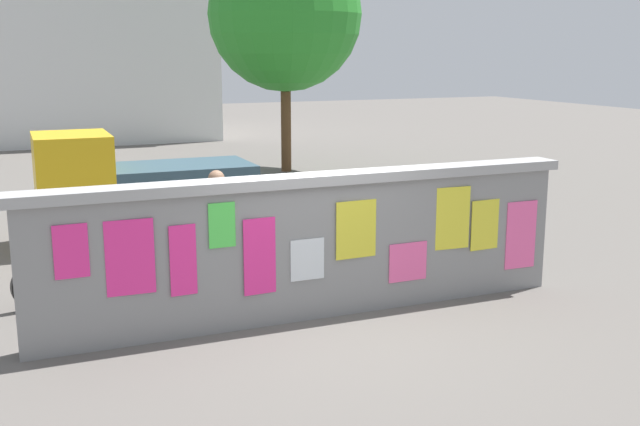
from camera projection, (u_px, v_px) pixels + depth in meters
The scene contains 9 objects.
ground at pixel (172, 200), 16.53m from camera, with size 60.00×60.00×0.00m, color #605B56.
poster_wall at pixel (313, 244), 9.14m from camera, with size 6.91×0.42×1.75m.
auto_rickshaw_truck at pixel (135, 187), 12.99m from camera, with size 3.62×1.55×1.85m.
motorcycle at pixel (85, 266), 9.78m from camera, with size 1.89×0.58×0.87m.
bicycle_near at pixel (382, 245), 11.26m from camera, with size 1.68×0.51×0.95m.
bicycle_far at pixel (338, 207), 13.97m from camera, with size 1.70×0.44×0.95m.
person_walking at pixel (217, 217), 10.26m from camera, with size 0.44×0.44×1.62m.
tree_roadside at pixel (285, 14), 19.73m from camera, with size 3.99×3.99×6.11m.
building_background at pixel (77, 48), 28.16m from camera, with size 9.36×7.07×6.52m.
Camera 1 is at (-3.38, -8.19, 3.17)m, focal length 42.75 mm.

